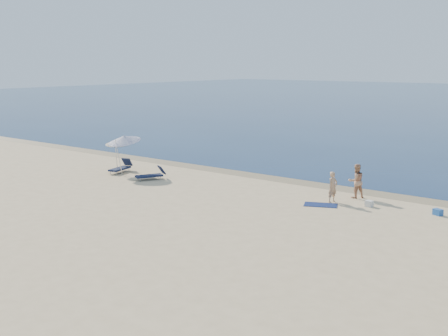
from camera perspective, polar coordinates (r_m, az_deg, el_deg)
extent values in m
cube|color=#847254|center=(32.85, 7.97, -1.46)|extent=(240.00, 1.60, 0.00)
imported|color=tan|center=(28.31, 10.99, -1.93)|extent=(0.50, 0.64, 1.55)
imported|color=tan|center=(29.49, 13.27, -1.29)|extent=(1.05, 1.09, 1.77)
cube|color=#0E1A47|center=(27.83, 9.79, -3.71)|extent=(1.82, 1.46, 0.03)
cube|color=silver|center=(28.04, 14.53, -3.52)|extent=(0.38, 0.34, 0.29)
cube|color=#1F54A8|center=(27.43, 20.90, -4.21)|extent=(0.48, 0.42, 0.29)
cylinder|color=silver|center=(34.82, -10.63, 1.03)|extent=(0.04, 0.52, 2.30)
cone|color=white|center=(34.96, -10.12, 2.95)|extent=(2.01, 2.04, 0.76)
sphere|color=silver|center=(34.94, -10.13, 3.28)|extent=(0.07, 0.07, 0.07)
cylinder|color=silver|center=(35.90, -10.88, 1.06)|extent=(0.13, 0.28, 2.02)
cone|color=beige|center=(35.91, -10.65, 2.68)|extent=(2.17, 2.18, 0.52)
sphere|color=silver|center=(35.89, -10.66, 2.96)|extent=(0.06, 0.06, 0.06)
cube|color=#161F3C|center=(36.00, -10.55, -0.08)|extent=(0.96, 1.75, 0.11)
cube|color=#161F3C|center=(36.61, -9.82, 0.62)|extent=(0.68, 0.53, 0.53)
cylinder|color=#A5A5AD|center=(35.88, -10.23, -0.30)|extent=(0.03, 0.03, 0.24)
cube|color=#141B37|center=(33.53, -7.61, -0.80)|extent=(1.22, 1.68, 0.11)
cube|color=#141B37|center=(33.73, -6.35, -0.19)|extent=(0.69, 0.60, 0.51)
cylinder|color=#A5A5AD|center=(33.34, -7.48, -1.07)|extent=(0.03, 0.03, 0.23)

